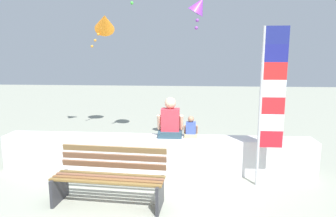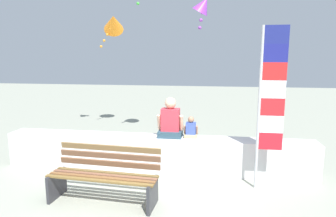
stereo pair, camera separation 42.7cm
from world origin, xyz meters
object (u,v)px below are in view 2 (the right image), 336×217
Objects in this scene: park_bench at (105,176)px; person_adult at (170,122)px; person_child at (191,129)px; flag_banner at (269,97)px; kite_purple at (203,5)px; kite_orange at (113,23)px.

park_bench is 2.22× the size of person_adult.
person_child is (1.30, 1.51, 0.47)m from park_bench.
person_child reaches higher than park_bench.
flag_banner reaches higher than park_bench.
person_child is at bearing 0.06° from person_adult.
kite_purple is (1.45, 2.85, 3.12)m from park_bench.
park_bench is 3.08m from flag_banner.
flag_banner is (1.38, -0.64, 0.79)m from person_child.
person_adult is 0.99× the size of kite_purple.
flag_banner reaches higher than person_child.
park_bench is 2.19× the size of kite_purple.
park_bench is 1.85m from person_adult.
person_adult is 1.86× the size of person_child.
kite_orange is (-2.24, 3.14, 2.36)m from person_adult.
person_child is at bearing -96.38° from kite_purple.
park_bench is 4.13× the size of person_child.
park_bench is 1.56× the size of kite_orange.
kite_purple reaches higher than person_adult.
kite_purple reaches higher than flag_banner.
park_bench is 5.68m from kite_orange.
kite_orange reaches higher than person_adult.
park_bench is at bearing -130.64° from person_child.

